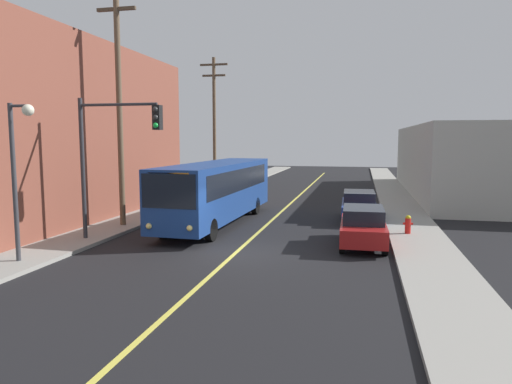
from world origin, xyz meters
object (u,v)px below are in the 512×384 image
Objects in this scene: utility_pole_near at (119,93)px; fire_hydrant at (408,224)px; parked_car_red at (363,226)px; city_bus at (218,189)px; traffic_signal_left_corner at (114,142)px; utility_pole_mid at (214,118)px; parked_car_blue at (359,206)px; street_lamp_left at (19,159)px.

utility_pole_near reaches higher than fire_hydrant.
city_bus is at bearing 153.50° from parked_car_red.
traffic_signal_left_corner reaches higher than city_bus.
city_bus is 9.62m from fire_hydrant.
fire_hydrant is (9.44, -1.34, -1.23)m from city_bus.
city_bus is 6.60m from traffic_signal_left_corner.
parked_car_red is at bearing -56.81° from utility_pole_mid.
fire_hydrant is at bearing -59.68° from parked_car_blue.
traffic_signal_left_corner reaches higher than fire_hydrant.
traffic_signal_left_corner is (-10.25, -1.71, 3.46)m from parked_car_red.
fire_hydrant is (14.48, -16.70, -5.65)m from utility_pole_mid.
city_bus is at bearing 171.91° from fire_hydrant.
traffic_signal_left_corner is at bearing -83.91° from utility_pole_mid.
utility_pole_mid is 13.24× the size of fire_hydrant.
utility_pole_near is (-4.33, -2.14, 4.85)m from city_bus.
parked_car_blue is at bearing -46.49° from utility_pole_mid.
parked_car_red is (7.43, -3.71, -0.98)m from city_bus.
utility_pole_near is 7.82m from street_lamp_left.
city_bus is 2.76× the size of parked_car_red.
utility_pole_mid is 1.85× the size of traffic_signal_left_corner.
parked_car_red is at bearing 9.49° from traffic_signal_left_corner.
utility_pole_mid is at bearing 92.33° from utility_pole_near.
city_bus is at bearing -71.84° from utility_pole_mid.
utility_pole_mid is 2.02× the size of street_lamp_left.
utility_pole_near is (-11.76, 1.56, 5.82)m from parked_car_red.
fire_hydrant is at bearing 49.65° from parked_car_red.
parked_car_blue is at bearing 38.02° from traffic_signal_left_corner.
parked_car_blue reaches higher than fire_hydrant.
utility_pole_mid is 20.99m from traffic_signal_left_corner.
utility_pole_mid reaches higher than fire_hydrant.
utility_pole_mid is (-5.04, 15.36, 4.41)m from city_bus.
city_bus is 8.36m from parked_car_red.
parked_car_red is at bearing 25.99° from street_lamp_left.
fire_hydrant is at bearing 18.40° from traffic_signal_left_corner.
city_bus is 2.22× the size of street_lamp_left.
utility_pole_near is 1.08× the size of utility_pole_mid.
parked_car_red is at bearing -26.50° from city_bus.
fire_hydrant is at bearing 30.49° from street_lamp_left.
utility_pole_mid reaches higher than street_lamp_left.
traffic_signal_left_corner reaches higher than street_lamp_left.
utility_pole_mid is at bearing 123.19° from parked_car_red.
street_lamp_left is (-11.67, -5.69, 2.90)m from parked_car_red.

